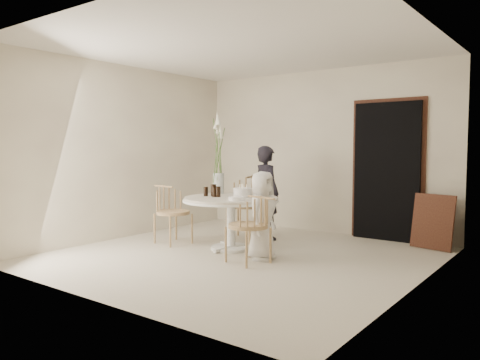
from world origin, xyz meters
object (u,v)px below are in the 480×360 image
Objects in this scene: table at (231,205)px; girl at (267,193)px; flower_vase at (218,162)px; boy at (262,215)px; birthday_cake at (243,192)px; chair_right at (255,220)px; chair_far at (249,198)px; chair_left at (168,206)px.

girl is (-0.01, 0.91, 0.11)m from table.
flower_vase is (-0.45, -0.62, 0.48)m from girl.
boy is 0.71m from birthday_cake.
boy is (0.68, -0.23, -0.06)m from table.
table is at bearing 114.17° from girl.
flower_vase is at bearing -110.17° from chair_right.
birthday_cake is at bearing -75.79° from chair_far.
chair_right is at bearing -91.23° from chair_left.
chair_far is 0.68× the size of girl.
flower_vase reaches higher than chair_right.
chair_right is 1.83m from chair_left.
flower_vase is (-0.46, 0.29, 0.58)m from table.
chair_right is 0.99× the size of chair_left.
chair_left is 0.70× the size of flower_vase.
chair_far is at bearing -129.00° from chair_right.
chair_left is 0.59× the size of girl.
table is 0.24m from birthday_cake.
girl is 1.29× the size of boy.
boy reaches higher than chair_far.
table is 0.91m from chair_right.
flower_vase reaches higher than birthday_cake.
chair_left is at bearing 76.43° from boy.
chair_left reaches higher than chair_right.
table is at bearing -32.24° from flower_vase.
chair_right is 3.27× the size of birthday_cake.
girl reaches higher than boy.
table is at bearing -131.82° from birthday_cake.
chair_left is (-1.04, -0.18, -0.06)m from table.
chair_left is at bearing 70.28° from girl.
girl is 5.56× the size of birthday_cake.
birthday_cake reaches higher than chair_right.
boy reaches higher than birthday_cake.
girl is at bearing 54.15° from flower_vase.
flower_vase reaches higher than girl.
table is 1.09× the size of flower_vase.
chair_right is (1.05, -1.35, -0.08)m from chair_far.
chair_right is at bearing -176.26° from boy.
boy is 0.92× the size of flower_vase.
chair_far is 1.15× the size of chair_left.
birthday_cake is (0.12, -0.79, 0.07)m from girl.
birthday_cake is at bearing -16.18° from flower_vase.
flower_vase reaches higher than boy.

